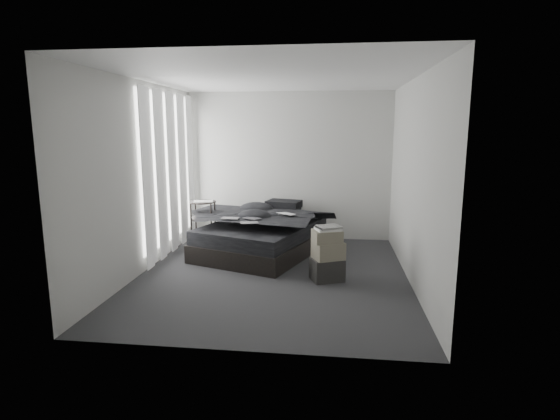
# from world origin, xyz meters

# --- Properties ---
(floor) EXTENTS (3.60, 4.20, 0.01)m
(floor) POSITION_xyz_m (0.00, 0.00, 0.00)
(floor) COLOR #2F2F32
(floor) RESTS_ON ground
(ceiling) EXTENTS (3.60, 4.20, 0.01)m
(ceiling) POSITION_xyz_m (0.00, 0.00, 2.60)
(ceiling) COLOR white
(ceiling) RESTS_ON ground
(wall_back) EXTENTS (3.60, 0.01, 2.60)m
(wall_back) POSITION_xyz_m (0.00, 2.10, 1.30)
(wall_back) COLOR beige
(wall_back) RESTS_ON ground
(wall_front) EXTENTS (3.60, 0.01, 2.60)m
(wall_front) POSITION_xyz_m (0.00, -2.10, 1.30)
(wall_front) COLOR beige
(wall_front) RESTS_ON ground
(wall_left) EXTENTS (0.01, 4.20, 2.60)m
(wall_left) POSITION_xyz_m (-1.80, 0.00, 1.30)
(wall_left) COLOR beige
(wall_left) RESTS_ON ground
(wall_right) EXTENTS (0.01, 4.20, 2.60)m
(wall_right) POSITION_xyz_m (1.80, 0.00, 1.30)
(wall_right) COLOR beige
(wall_right) RESTS_ON ground
(window_left) EXTENTS (0.02, 2.00, 2.30)m
(window_left) POSITION_xyz_m (-1.78, 0.90, 1.35)
(window_left) COLOR white
(window_left) RESTS_ON wall_left
(curtain_left) EXTENTS (0.06, 2.12, 2.48)m
(curtain_left) POSITION_xyz_m (-1.73, 0.90, 1.28)
(curtain_left) COLOR white
(curtain_left) RESTS_ON wall_left
(bed) EXTENTS (2.09, 2.38, 0.27)m
(bed) POSITION_xyz_m (-0.32, 1.02, 0.14)
(bed) COLOR black
(bed) RESTS_ON floor
(mattress) EXTENTS (2.02, 2.31, 0.21)m
(mattress) POSITION_xyz_m (-0.32, 1.02, 0.38)
(mattress) COLOR black
(mattress) RESTS_ON bed
(duvet) EXTENTS (1.96, 2.10, 0.23)m
(duvet) POSITION_xyz_m (-0.33, 0.97, 0.60)
(duvet) COLOR black
(duvet) RESTS_ON mattress
(pillow_lower) EXTENTS (0.70, 0.58, 0.14)m
(pillow_lower) POSITION_xyz_m (-0.10, 1.76, 0.55)
(pillow_lower) COLOR black
(pillow_lower) RESTS_ON mattress
(pillow_upper) EXTENTS (0.64, 0.51, 0.13)m
(pillow_upper) POSITION_xyz_m (-0.05, 1.72, 0.68)
(pillow_upper) COLOR black
(pillow_upper) RESTS_ON pillow_lower
(laptop) EXTENTS (0.38, 0.36, 0.03)m
(laptop) POSITION_xyz_m (0.04, 0.94, 0.73)
(laptop) COLOR silver
(laptop) RESTS_ON duvet
(comic_a) EXTENTS (0.26, 0.17, 0.01)m
(comic_a) POSITION_xyz_m (-0.73, 0.60, 0.72)
(comic_a) COLOR black
(comic_a) RESTS_ON duvet
(comic_b) EXTENTS (0.30, 0.27, 0.01)m
(comic_b) POSITION_xyz_m (-0.40, 0.64, 0.72)
(comic_b) COLOR black
(comic_b) RESTS_ON duvet
(comic_c) EXTENTS (0.29, 0.22, 0.01)m
(comic_c) POSITION_xyz_m (-0.38, 0.32, 0.73)
(comic_c) COLOR black
(comic_c) RESTS_ON duvet
(side_stand) EXTENTS (0.46, 0.46, 0.79)m
(side_stand) POSITION_xyz_m (-1.31, 1.16, 0.39)
(side_stand) COLOR black
(side_stand) RESTS_ON floor
(papers) EXTENTS (0.35, 0.29, 0.02)m
(papers) POSITION_xyz_m (-1.30, 1.15, 0.80)
(papers) COLOR white
(papers) RESTS_ON side_stand
(floor_books) EXTENTS (0.19, 0.24, 0.15)m
(floor_books) POSITION_xyz_m (-1.46, 1.26, 0.07)
(floor_books) COLOR black
(floor_books) RESTS_ON floor
(box_lower) EXTENTS (0.48, 0.43, 0.29)m
(box_lower) POSITION_xyz_m (0.73, -0.13, 0.15)
(box_lower) COLOR black
(box_lower) RESTS_ON floor
(box_mid) EXTENTS (0.46, 0.42, 0.22)m
(box_mid) POSITION_xyz_m (0.74, -0.13, 0.41)
(box_mid) COLOR #6C6655
(box_mid) RESTS_ON box_lower
(box_upper) EXTENTS (0.43, 0.38, 0.16)m
(box_upper) POSITION_xyz_m (0.72, -0.13, 0.59)
(box_upper) COLOR #6C6655
(box_upper) RESTS_ON box_mid
(art_book_white) EXTENTS (0.37, 0.34, 0.03)m
(art_book_white) POSITION_xyz_m (0.73, -0.13, 0.69)
(art_book_white) COLOR silver
(art_book_white) RESTS_ON box_upper
(art_book_snake) EXTENTS (0.37, 0.34, 0.03)m
(art_book_snake) POSITION_xyz_m (0.74, -0.13, 0.72)
(art_book_snake) COLOR silver
(art_book_snake) RESTS_ON art_book_white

